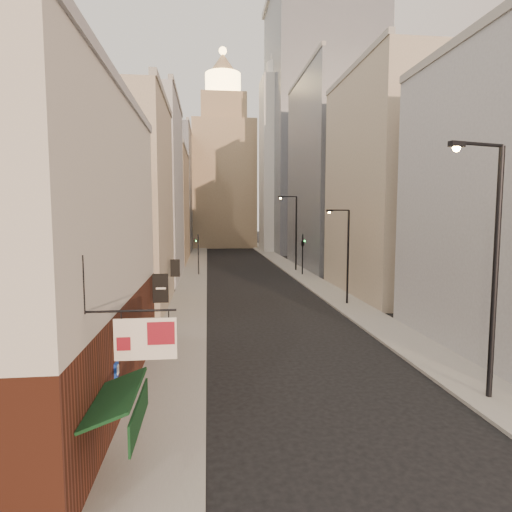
{
  "coord_description": "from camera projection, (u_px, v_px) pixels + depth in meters",
  "views": [
    {
      "loc": [
        -4.88,
        -8.06,
        7.36
      ],
      "look_at": [
        -2.0,
        17.21,
        4.9
      ],
      "focal_mm": 30.0,
      "sensor_mm": 36.0,
      "label": 1
    }
  ],
  "objects": [
    {
      "name": "left_bldg_wingrid",
      "position": [
        171.0,
        192.0,
        85.84
      ],
      "size": [
        8.0,
        20.0,
        24.0
      ],
      "primitive_type": "cube",
      "color": "gray",
      "rests_on": "ground"
    },
    {
      "name": "sidewalk_left",
      "position": [
        197.0,
        264.0,
        62.88
      ],
      "size": [
        3.0,
        140.0,
        0.15
      ],
      "primitive_type": "cube",
      "color": "gray",
      "rests_on": "ground"
    },
    {
      "name": "white_tower",
      "position": [
        281.0,
        158.0,
        85.7
      ],
      "size": [
        8.0,
        8.0,
        41.5
      ],
      "color": "silver",
      "rests_on": "ground"
    },
    {
      "name": "traffic_light_right",
      "position": [
        303.0,
        244.0,
        51.54
      ],
      "size": [
        0.64,
        0.62,
        5.0
      ],
      "rotation": [
        0.0,
        0.0,
        3.06
      ],
      "color": "black",
      "rests_on": "ground"
    },
    {
      "name": "traffic_light_left",
      "position": [
        198.0,
        246.0,
        51.48
      ],
      "size": [
        0.59,
        0.51,
        5.0
      ],
      "rotation": [
        0.0,
        0.0,
        2.9
      ],
      "color": "black",
      "rests_on": "ground"
    },
    {
      "name": "right_bldg_beige",
      "position": [
        391.0,
        186.0,
        39.29
      ],
      "size": [
        8.0,
        16.0,
        20.0
      ],
      "primitive_type": "cube",
      "color": "#A0917D",
      "rests_on": "ground"
    },
    {
      "name": "clock_tower",
      "position": [
        224.0,
        170.0,
        98.4
      ],
      "size": [
        14.0,
        14.0,
        44.9
      ],
      "color": "#977C5A",
      "rests_on": "ground"
    },
    {
      "name": "sidewalk_right",
      "position": [
        284.0,
        263.0,
        64.35
      ],
      "size": [
        3.0,
        140.0,
        0.15
      ],
      "primitive_type": "cube",
      "color": "gray",
      "rests_on": "ground"
    },
    {
      "name": "left_bldg_tan",
      "position": [
        161.0,
        207.0,
        66.4
      ],
      "size": [
        8.0,
        18.0,
        17.0
      ],
      "primitive_type": "cube",
      "color": "#977C5A",
      "rests_on": "ground"
    },
    {
      "name": "highrise",
      "position": [
        321.0,
        123.0,
        85.92
      ],
      "size": [
        21.0,
        23.0,
        51.2
      ],
      "color": "gray",
      "rests_on": "ground"
    },
    {
      "name": "streetlamp_near",
      "position": [
        491.0,
        258.0,
        16.41
      ],
      "size": [
        2.58,
        0.82,
        10.01
      ],
      "rotation": [
        0.0,
        0.0,
        0.24
      ],
      "color": "black",
      "rests_on": "ground"
    },
    {
      "name": "left_bldg_beige",
      "position": [
        114.0,
        206.0,
        32.82
      ],
      "size": [
        8.0,
        12.0,
        16.0
      ],
      "primitive_type": "cube",
      "color": "#A0917D",
      "rests_on": "ground"
    },
    {
      "name": "streetlamp_far",
      "position": [
        294.0,
        229.0,
        55.48
      ],
      "size": [
        2.55,
        0.53,
        9.75
      ],
      "rotation": [
        0.0,
        0.0,
        0.12
      ],
      "color": "black",
      "rests_on": "ground"
    },
    {
      "name": "near_building_left",
      "position": [
        47.0,
        250.0,
        16.31
      ],
      "size": [
        8.3,
        23.04,
        12.3
      ],
      "color": "#562517",
      "rests_on": "ground"
    },
    {
      "name": "left_bldg_grey",
      "position": [
        144.0,
        191.0,
        48.45
      ],
      "size": [
        8.0,
        16.0,
        20.0
      ],
      "primitive_type": "cube",
      "color": "#97969B",
      "rests_on": "ground"
    },
    {
      "name": "right_bldg_wingrid",
      "position": [
        330.0,
        174.0,
        58.78
      ],
      "size": [
        8.0,
        20.0,
        26.0
      ],
      "primitive_type": "cube",
      "color": "gray",
      "rests_on": "ground"
    },
    {
      "name": "streetlamp_mid",
      "position": [
        346.0,
        251.0,
        34.51
      ],
      "size": [
        2.02,
        0.52,
        7.77
      ],
      "rotation": [
        0.0,
        0.0,
        0.18
      ],
      "color": "black",
      "rests_on": "ground"
    }
  ]
}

